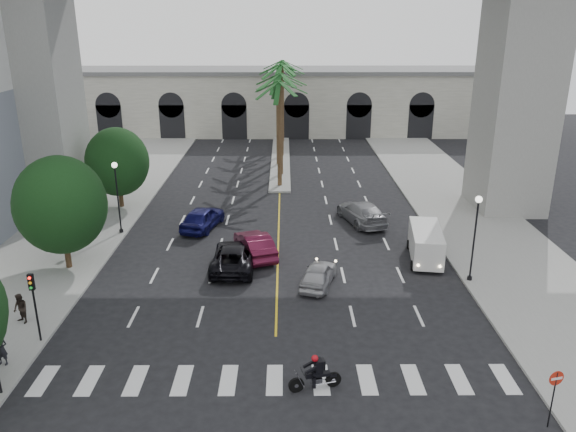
% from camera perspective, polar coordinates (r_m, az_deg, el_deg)
% --- Properties ---
extents(ground, '(140.00, 140.00, 0.00)m').
position_cam_1_polar(ground, '(26.51, -1.31, -14.41)').
color(ground, black).
rests_on(ground, ground).
extents(sidewalk_left, '(8.00, 100.00, 0.15)m').
position_cam_1_polar(sidewalk_left, '(42.72, -21.55, -2.12)').
color(sidewalk_left, gray).
rests_on(sidewalk_left, ground).
extents(sidewalk_right, '(8.00, 100.00, 0.15)m').
position_cam_1_polar(sidewalk_right, '(42.40, 19.75, -2.05)').
color(sidewalk_right, gray).
rests_on(sidewalk_right, ground).
extents(median, '(2.00, 24.00, 0.20)m').
position_cam_1_polar(median, '(61.79, -0.77, 5.67)').
color(median, gray).
rests_on(median, ground).
extents(pier_building, '(71.00, 10.50, 8.50)m').
position_cam_1_polar(pier_building, '(77.74, -0.70, 11.63)').
color(pier_building, silver).
rests_on(pier_building, ground).
extents(palm_a, '(3.20, 3.20, 10.30)m').
position_cam_1_polar(palm_a, '(50.35, -0.89, 12.94)').
color(palm_a, '#47331E').
rests_on(palm_a, ground).
extents(palm_b, '(3.20, 3.20, 10.60)m').
position_cam_1_polar(palm_b, '(54.30, -0.75, 13.70)').
color(palm_b, '#47331E').
rests_on(palm_b, ground).
extents(palm_c, '(3.20, 3.20, 10.10)m').
position_cam_1_polar(palm_c, '(58.32, -1.02, 13.64)').
color(palm_c, '#47331E').
rests_on(palm_c, ground).
extents(palm_d, '(3.20, 3.20, 10.90)m').
position_cam_1_polar(palm_d, '(62.24, -0.65, 14.68)').
color(palm_d, '#47331E').
rests_on(palm_d, ground).
extents(palm_e, '(3.20, 3.20, 10.40)m').
position_cam_1_polar(palm_e, '(66.26, -0.86, 14.57)').
color(palm_e, '#47331E').
rests_on(palm_e, ground).
extents(palm_f, '(3.20, 3.20, 10.70)m').
position_cam_1_polar(palm_f, '(70.23, -0.58, 15.07)').
color(palm_f, '#47331E').
rests_on(palm_f, ground).
extents(street_tree_mid, '(5.44, 5.44, 7.21)m').
position_cam_1_polar(street_tree_mid, '(36.30, -22.09, 1.05)').
color(street_tree_mid, '#382616').
rests_on(street_tree_mid, ground).
extents(street_tree_far, '(5.04, 5.04, 6.68)m').
position_cam_1_polar(street_tree_far, '(47.30, -16.94, 5.28)').
color(street_tree_far, '#382616').
rests_on(street_tree_far, ground).
extents(lamp_post_left_far, '(0.40, 0.40, 5.35)m').
position_cam_1_polar(lamp_post_left_far, '(41.47, -16.96, 2.39)').
color(lamp_post_left_far, black).
rests_on(lamp_post_left_far, ground).
extents(lamp_post_right, '(0.40, 0.40, 5.35)m').
position_cam_1_polar(lamp_post_right, '(33.98, 18.47, -1.49)').
color(lamp_post_right, black).
rests_on(lamp_post_right, ground).
extents(traffic_signal_far, '(0.25, 0.18, 3.65)m').
position_cam_1_polar(traffic_signal_far, '(29.01, -24.44, -7.44)').
color(traffic_signal_far, black).
rests_on(traffic_signal_far, ground).
extents(motorcycle_rider, '(2.26, 0.76, 1.66)m').
position_cam_1_polar(motorcycle_rider, '(24.36, 2.93, -15.71)').
color(motorcycle_rider, black).
rests_on(motorcycle_rider, ground).
extents(car_a, '(2.66, 4.31, 1.37)m').
position_cam_1_polar(car_a, '(32.92, 3.10, -5.93)').
color(car_a, '#9F9EA2').
rests_on(car_a, ground).
extents(car_b, '(3.22, 5.17, 1.61)m').
position_cam_1_polar(car_b, '(36.78, -3.38, -2.92)').
color(car_b, '#4E0F25').
rests_on(car_b, ground).
extents(car_c, '(2.72, 5.66, 1.56)m').
position_cam_1_polar(car_c, '(35.16, -5.49, -4.11)').
color(car_c, black).
rests_on(car_c, ground).
extents(car_d, '(3.84, 6.14, 1.66)m').
position_cam_1_polar(car_d, '(43.11, 7.49, 0.38)').
color(car_d, slate).
rests_on(car_d, ground).
extents(car_e, '(3.18, 5.28, 1.68)m').
position_cam_1_polar(car_e, '(42.02, -8.68, -0.17)').
color(car_e, '#10114E').
rests_on(car_e, ground).
extents(cargo_van, '(2.54, 5.14, 2.10)m').
position_cam_1_polar(cargo_van, '(37.04, 13.82, -2.70)').
color(cargo_van, silver).
rests_on(cargo_van, ground).
extents(pedestrian_a, '(0.62, 0.43, 1.62)m').
position_cam_1_polar(pedestrian_a, '(28.52, -27.14, -11.88)').
color(pedestrian_a, black).
rests_on(pedestrian_a, sidewalk_left).
extents(pedestrian_b, '(0.98, 0.94, 1.59)m').
position_cam_1_polar(pedestrian_b, '(31.67, -25.53, -8.50)').
color(pedestrian_b, black).
rests_on(pedestrian_b, sidewalk_left).
extents(do_not_enter_sign, '(0.60, 0.17, 2.50)m').
position_cam_1_polar(do_not_enter_sign, '(23.97, 25.48, -15.40)').
color(do_not_enter_sign, black).
rests_on(do_not_enter_sign, ground).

